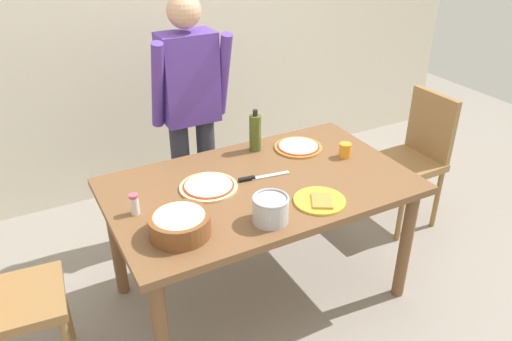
% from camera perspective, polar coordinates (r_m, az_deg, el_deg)
% --- Properties ---
extents(ground, '(8.00, 8.00, 0.00)m').
position_cam_1_polar(ground, '(3.11, 0.45, -13.58)').
color(ground, gray).
extents(wall_back, '(5.60, 0.10, 2.60)m').
position_cam_1_polar(wall_back, '(3.86, -11.42, 16.41)').
color(wall_back, silver).
rests_on(wall_back, ground).
extents(dining_table, '(1.60, 0.96, 0.76)m').
position_cam_1_polar(dining_table, '(2.70, 0.50, -3.07)').
color(dining_table, brown).
rests_on(dining_table, ground).
extents(person_cook, '(0.49, 0.25, 1.62)m').
position_cam_1_polar(person_cook, '(3.17, -7.46, 7.17)').
color(person_cook, '#2D2D38').
rests_on(person_cook, ground).
extents(chair_wooden_right, '(0.41, 0.41, 0.95)m').
position_cam_1_polar(chair_wooden_right, '(3.62, 17.70, 1.97)').
color(chair_wooden_right, olive).
rests_on(chair_wooden_right, ground).
extents(pizza_raw_on_board, '(0.30, 0.30, 0.02)m').
position_cam_1_polar(pizza_raw_on_board, '(2.62, -5.42, -1.82)').
color(pizza_raw_on_board, beige).
rests_on(pizza_raw_on_board, dining_table).
extents(pizza_cooked_on_tray, '(0.29, 0.29, 0.02)m').
position_cam_1_polar(pizza_cooked_on_tray, '(3.02, 4.83, 2.68)').
color(pizza_cooked_on_tray, '#C67A33').
rests_on(pizza_cooked_on_tray, dining_table).
extents(plate_with_slice, '(0.26, 0.26, 0.02)m').
position_cam_1_polar(plate_with_slice, '(2.51, 7.28, -3.42)').
color(plate_with_slice, gold).
rests_on(plate_with_slice, dining_table).
extents(popcorn_bowl, '(0.28, 0.28, 0.11)m').
position_cam_1_polar(popcorn_bowl, '(2.26, -8.69, -5.87)').
color(popcorn_bowl, brown).
rests_on(popcorn_bowl, dining_table).
extents(olive_oil_bottle, '(0.07, 0.07, 0.26)m').
position_cam_1_polar(olive_oil_bottle, '(2.95, -0.09, 4.34)').
color(olive_oil_bottle, '#47561E').
rests_on(olive_oil_bottle, dining_table).
extents(steel_pot, '(0.17, 0.17, 0.13)m').
position_cam_1_polar(steel_pot, '(2.32, 1.65, -4.40)').
color(steel_pot, '#B7B7BC').
rests_on(steel_pot, dining_table).
extents(cup_orange, '(0.07, 0.07, 0.08)m').
position_cam_1_polar(cup_orange, '(2.94, 10.09, 2.28)').
color(cup_orange, orange).
rests_on(cup_orange, dining_table).
extents(salt_shaker, '(0.04, 0.04, 0.11)m').
position_cam_1_polar(salt_shaker, '(2.45, -13.66, -3.73)').
color(salt_shaker, white).
rests_on(salt_shaker, dining_table).
extents(chef_knife, '(0.29, 0.06, 0.02)m').
position_cam_1_polar(chef_knife, '(2.69, 0.22, -0.78)').
color(chef_knife, silver).
rests_on(chef_knife, dining_table).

